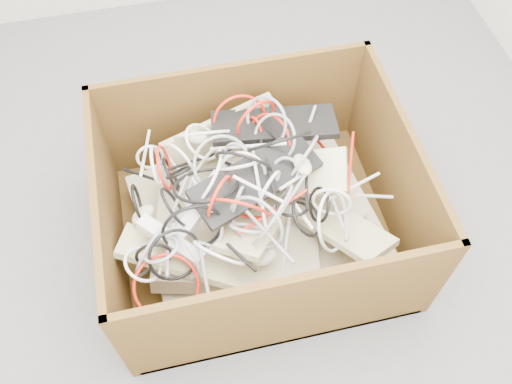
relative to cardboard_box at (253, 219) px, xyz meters
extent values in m
plane|color=#58585B|center=(0.04, 0.11, -0.14)|extent=(3.00, 3.00, 0.00)
cube|color=#442A11|center=(0.01, 0.00, -0.13)|extent=(1.12, 0.93, 0.03)
cube|color=#442A11|center=(0.01, 0.45, 0.13)|extent=(1.12, 0.03, 0.54)
cube|color=#442A11|center=(0.01, -0.45, 0.13)|extent=(1.12, 0.02, 0.54)
cube|color=#442A11|center=(0.56, 0.00, 0.13)|extent=(0.02, 0.88, 0.54)
cube|color=#442A11|center=(-0.53, 0.00, 0.13)|extent=(0.02, 0.88, 0.54)
cube|color=tan|center=(0.01, 0.02, -0.06)|extent=(0.98, 0.85, 0.18)
cube|color=tan|center=(-0.08, -0.05, 0.02)|extent=(0.70, 0.63, 0.19)
cube|color=beige|center=(-0.11, 0.17, 0.03)|extent=(0.44, 0.47, 0.09)
cube|color=beige|center=(0.21, 0.02, 0.07)|extent=(0.46, 0.45, 0.11)
cube|color=beige|center=(-0.03, -0.19, 0.08)|extent=(0.23, 0.49, 0.10)
cube|color=beige|center=(-0.29, -0.17, 0.11)|extent=(0.48, 0.34, 0.20)
cube|color=beige|center=(0.27, -0.14, 0.11)|extent=(0.38, 0.48, 0.20)
cube|color=beige|center=(-0.06, 0.30, 0.18)|extent=(0.49, 0.18, 0.22)
cube|color=beige|center=(0.02, -0.08, 0.14)|extent=(0.41, 0.46, 0.22)
cube|color=beige|center=(0.13, 0.05, 0.20)|extent=(0.48, 0.32, 0.21)
cube|color=black|center=(0.14, 0.24, 0.26)|extent=(0.49, 0.23, 0.05)
cube|color=black|center=(0.01, -0.01, 0.29)|extent=(0.51, 0.35, 0.07)
ellipsoid|color=#B9B495|center=(-0.41, 0.00, 0.17)|extent=(0.11, 0.11, 0.03)
ellipsoid|color=#B9B495|center=(0.25, 0.24, 0.20)|extent=(0.09, 0.11, 0.03)
ellipsoid|color=#B9B495|center=(-0.02, -0.25, 0.16)|extent=(0.11, 0.08, 0.03)
ellipsoid|color=#B9B495|center=(0.18, 0.00, 0.31)|extent=(0.07, 0.10, 0.03)
ellipsoid|color=#B9B495|center=(-0.17, 0.25, 0.26)|extent=(0.11, 0.10, 0.03)
cube|color=silver|center=(-0.22, -0.06, 0.23)|extent=(0.28, 0.26, 0.13)
cube|color=silver|center=(-0.32, -0.14, 0.21)|extent=(0.22, 0.22, 0.09)
cube|color=#0B38AA|center=(0.30, -0.04, 0.20)|extent=(0.06, 0.06, 0.03)
torus|color=gray|center=(-0.03, -0.19, 0.30)|extent=(0.20, 0.19, 0.22)
torus|color=black|center=(0.15, -0.17, 0.24)|extent=(0.15, 0.21, 0.16)
torus|color=silver|center=(-0.10, -0.01, 0.27)|extent=(0.11, 0.10, 0.08)
torus|color=black|center=(-0.39, -0.18, 0.20)|extent=(0.18, 0.04, 0.17)
torus|color=black|center=(-0.32, -0.21, 0.22)|extent=(0.20, 0.15, 0.20)
torus|color=silver|center=(-0.04, 0.06, 0.30)|extent=(0.20, 0.14, 0.16)
torus|color=silver|center=(-0.24, 0.17, 0.24)|extent=(0.13, 0.18, 0.21)
torus|color=red|center=(0.01, 0.29, 0.26)|extent=(0.30, 0.12, 0.29)
torus|color=gray|center=(0.03, -0.15, 0.27)|extent=(0.21, 0.28, 0.32)
torus|color=silver|center=(-0.15, 0.23, 0.25)|extent=(0.18, 0.22, 0.15)
torus|color=black|center=(0.12, 0.10, 0.33)|extent=(0.35, 0.22, 0.28)
torus|color=red|center=(-0.08, -0.11, 0.28)|extent=(0.29, 0.14, 0.30)
torus|color=silver|center=(-0.35, 0.22, 0.22)|extent=(0.12, 0.05, 0.12)
torus|color=black|center=(-0.29, -0.04, 0.26)|extent=(0.10, 0.22, 0.21)
torus|color=silver|center=(0.04, -0.08, 0.32)|extent=(0.15, 0.15, 0.20)
torus|color=red|center=(0.10, 0.16, 0.26)|extent=(0.18, 0.27, 0.24)
torus|color=silver|center=(-0.17, 0.05, 0.27)|extent=(0.21, 0.33, 0.29)
torus|color=black|center=(0.11, -0.14, 0.26)|extent=(0.12, 0.11, 0.07)
torus|color=silver|center=(-0.43, -0.20, 0.19)|extent=(0.17, 0.20, 0.12)
torus|color=silver|center=(-0.33, 0.14, 0.27)|extent=(0.04, 0.19, 0.19)
torus|color=black|center=(-0.24, -0.15, 0.26)|extent=(0.30, 0.08, 0.30)
torus|color=gray|center=(-0.09, 0.08, 0.29)|extent=(0.30, 0.24, 0.21)
torus|color=gray|center=(-0.04, 0.09, 0.29)|extent=(0.10, 0.15, 0.16)
torus|color=red|center=(-0.13, -0.07, 0.31)|extent=(0.15, 0.19, 0.23)
torus|color=red|center=(0.06, 0.24, 0.25)|extent=(0.07, 0.14, 0.15)
torus|color=black|center=(-0.42, 0.05, 0.20)|extent=(0.03, 0.14, 0.14)
torus|color=black|center=(-0.25, 0.11, 0.24)|extent=(0.14, 0.11, 0.12)
torus|color=gray|center=(0.10, 0.21, 0.32)|extent=(0.15, 0.24, 0.23)
torus|color=gray|center=(-0.38, -0.14, 0.17)|extent=(0.20, 0.25, 0.31)
torus|color=black|center=(-0.03, 0.04, 0.33)|extent=(0.25, 0.17, 0.23)
torus|color=gray|center=(0.11, 0.14, 0.31)|extent=(0.20, 0.21, 0.17)
torus|color=silver|center=(-0.17, -0.24, 0.23)|extent=(0.18, 0.21, 0.21)
torus|color=gray|center=(0.12, 0.00, 0.29)|extent=(0.14, 0.13, 0.08)
torus|color=black|center=(0.21, -0.13, 0.23)|extent=(0.06, 0.14, 0.13)
torus|color=gray|center=(0.19, 0.05, 0.28)|extent=(0.18, 0.22, 0.26)
torus|color=gray|center=(-0.06, -0.19, 0.27)|extent=(0.14, 0.13, 0.12)
torus|color=gray|center=(-0.07, -0.09, 0.30)|extent=(0.09, 0.13, 0.15)
torus|color=black|center=(-0.28, 0.14, 0.19)|extent=(0.07, 0.19, 0.19)
torus|color=black|center=(-0.17, -0.01, 0.30)|extent=(0.31, 0.28, 0.15)
torus|color=silver|center=(0.24, -0.15, 0.27)|extent=(0.16, 0.08, 0.16)
torus|color=silver|center=(-0.13, 0.28, 0.22)|extent=(0.35, 0.21, 0.29)
torus|color=gray|center=(-0.36, -0.19, 0.25)|extent=(0.13, 0.14, 0.09)
torus|color=silver|center=(-0.03, 0.02, 0.30)|extent=(0.22, 0.11, 0.23)
torus|color=gray|center=(-0.22, -0.13, 0.23)|extent=(0.23, 0.22, 0.11)
torus|color=silver|center=(0.24, -0.19, 0.22)|extent=(0.22, 0.23, 0.23)
torus|color=red|center=(-0.30, 0.14, 0.24)|extent=(0.06, 0.24, 0.24)
torus|color=gray|center=(-0.28, -0.20, 0.19)|extent=(0.13, 0.23, 0.25)
torus|color=red|center=(0.07, 0.24, 0.30)|extent=(0.22, 0.10, 0.23)
torus|color=red|center=(-0.36, -0.29, 0.17)|extent=(0.31, 0.26, 0.19)
cylinder|color=red|center=(0.04, -0.14, 0.26)|extent=(0.27, 0.09, 0.07)
cylinder|color=silver|center=(0.13, -0.16, 0.27)|extent=(0.06, 0.16, 0.02)
cylinder|color=black|center=(0.11, 0.24, 0.27)|extent=(0.12, 0.26, 0.04)
cylinder|color=black|center=(-0.40, 0.18, 0.17)|extent=(0.13, 0.11, 0.03)
cylinder|color=silver|center=(-0.37, 0.26, 0.20)|extent=(0.07, 0.24, 0.05)
cylinder|color=gray|center=(0.26, -0.19, 0.23)|extent=(0.02, 0.17, 0.02)
cylinder|color=black|center=(0.17, -0.09, 0.29)|extent=(0.07, 0.21, 0.07)
cylinder|color=gray|center=(0.42, -0.12, 0.20)|extent=(0.13, 0.07, 0.04)
cylinder|color=silver|center=(-0.19, -0.03, 0.28)|extent=(0.06, 0.20, 0.08)
cylinder|color=gray|center=(-0.27, -0.01, 0.26)|extent=(0.10, 0.19, 0.02)
cylinder|color=red|center=(0.38, 0.03, 0.23)|extent=(0.12, 0.27, 0.02)
cylinder|color=silver|center=(0.01, -0.05, 0.30)|extent=(0.03, 0.28, 0.11)
cylinder|color=silver|center=(0.00, -0.09, 0.34)|extent=(0.15, 0.13, 0.04)
cylinder|color=gray|center=(0.28, -0.22, 0.23)|extent=(0.09, 0.17, 0.07)
cylinder|color=black|center=(0.10, 0.19, 0.28)|extent=(0.10, 0.21, 0.06)
cylinder|color=black|center=(0.05, -0.07, 0.32)|extent=(0.02, 0.20, 0.06)
cylinder|color=gray|center=(0.05, 0.28, 0.23)|extent=(0.02, 0.13, 0.04)
cylinder|color=red|center=(0.29, 0.23, 0.18)|extent=(0.11, 0.28, 0.03)
cylinder|color=silver|center=(0.01, 0.12, 0.31)|extent=(0.27, 0.11, 0.09)
cylinder|color=silver|center=(0.13, -0.05, 0.29)|extent=(0.12, 0.08, 0.05)
cylinder|color=gray|center=(-0.34, -0.17, 0.21)|extent=(0.04, 0.26, 0.09)
cylinder|color=silver|center=(0.36, -0.07, 0.20)|extent=(0.24, 0.11, 0.05)
cylinder|color=gray|center=(-0.01, -0.22, 0.28)|extent=(0.14, 0.27, 0.02)
cylinder|color=gray|center=(0.24, 0.17, 0.26)|extent=(0.14, 0.22, 0.08)
cylinder|color=gray|center=(0.11, -0.11, 0.30)|extent=(0.20, 0.21, 0.02)
cylinder|color=gray|center=(0.06, -0.24, 0.21)|extent=(0.11, 0.25, 0.08)
cylinder|color=black|center=(-0.10, -0.28, 0.25)|extent=(0.08, 0.13, 0.02)
cylinder|color=black|center=(-0.16, 0.18, 0.21)|extent=(0.27, 0.13, 0.10)
cylinder|color=gray|center=(-0.23, -0.28, 0.21)|extent=(0.02, 0.19, 0.08)
camera|label=1|loc=(-0.24, -1.09, 1.88)|focal=38.83mm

